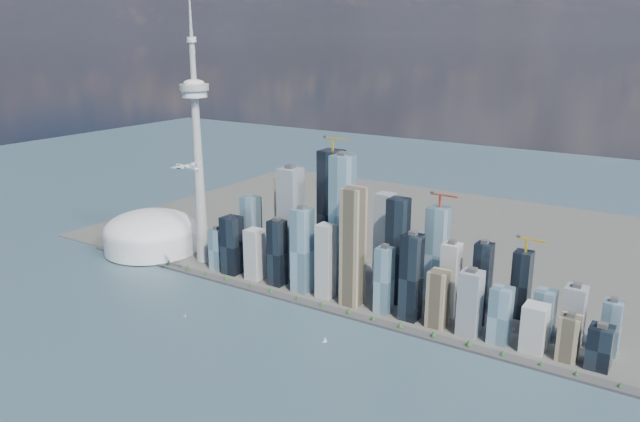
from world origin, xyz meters
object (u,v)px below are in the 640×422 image
Objects in this scene: needle_tower at (197,149)px; dome_stadium at (151,233)px; sailboat_east at (325,340)px; sailboat_west at (185,315)px; airplane at (188,167)px.

dome_stadium is at bearing -175.91° from needle_tower.
needle_tower is 55.10× the size of sailboat_east.
needle_tower reaches higher than sailboat_west.
needle_tower is at bearing 135.48° from sailboat_east.
dome_stadium is at bearing 141.77° from sailboat_east.
sailboat_east is at bearing -21.85° from needle_tower.
airplane is (286.28, -165.06, 206.92)m from dome_stadium.
needle_tower is 8.72× the size of airplane.
sailboat_west is at bearing -53.42° from needle_tower.
airplane is 246.48m from sailboat_west.
airplane is at bearing 105.78° from sailboat_west.
airplane is 6.32× the size of sailboat_east.
sailboat_west is (10.32, -35.99, -243.62)m from airplane.
sailboat_west is at bearing -65.54° from airplane.
needle_tower is at bearing 4.09° from dome_stadium.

